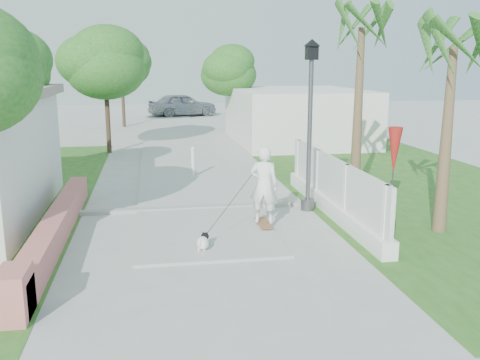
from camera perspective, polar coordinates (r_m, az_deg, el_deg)
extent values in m
plane|color=#B7B7B2|center=(8.79, -0.98, -13.55)|extent=(90.00, 90.00, 0.00)
cube|color=#B7B7B2|center=(28.11, -7.05, 4.45)|extent=(3.20, 36.00, 0.06)
cube|color=#999993|center=(14.38, -4.53, -2.98)|extent=(6.50, 0.25, 0.10)
cube|color=#2C5A1C|center=(18.21, 17.38, -0.39)|extent=(8.00, 20.00, 0.01)
cube|color=#CA6B67|center=(12.53, -18.98, -4.77)|extent=(0.45, 8.00, 0.60)
cube|color=#CA6B67|center=(8.99, -22.93, -11.18)|extent=(0.45, 0.80, 0.80)
cube|color=white|center=(14.09, 9.75, -2.82)|extent=(0.35, 7.00, 0.40)
cube|color=white|center=(13.91, 9.86, 0.17)|extent=(0.10, 7.00, 1.10)
cube|color=white|center=(11.09, 15.26, -4.29)|extent=(0.14, 0.14, 1.50)
cube|color=white|center=(13.04, 11.27, -1.61)|extent=(0.14, 0.14, 1.50)
cube|color=white|center=(15.07, 8.34, 0.37)|extent=(0.14, 0.14, 1.50)
cube|color=white|center=(16.94, 6.29, 1.75)|extent=(0.14, 0.14, 1.50)
cube|color=silver|center=(26.92, 6.03, 6.85)|extent=(6.00, 8.00, 2.60)
cylinder|color=#59595E|center=(14.41, 7.21, -2.60)|extent=(0.36, 0.36, 0.30)
cylinder|color=#59595E|center=(14.05, 7.42, 4.71)|extent=(0.12, 0.12, 4.00)
cube|color=black|center=(13.93, 7.66, 13.30)|extent=(0.28, 0.28, 0.35)
cone|color=black|center=(13.94, 7.69, 14.33)|extent=(0.44, 0.44, 0.18)
cylinder|color=white|center=(18.18, -5.04, 1.70)|extent=(0.12, 0.12, 1.00)
sphere|color=white|center=(18.10, -5.07, 3.32)|extent=(0.14, 0.14, 0.14)
cylinder|color=#59595E|center=(13.98, 15.97, 0.14)|extent=(0.04, 0.04, 2.00)
cone|color=red|center=(13.85, 16.14, 2.97)|extent=(0.36, 0.36, 1.20)
cylinder|color=#4C3826|center=(17.02, -24.25, 4.20)|extent=(0.20, 0.20, 3.50)
cylinder|color=#4C3826|center=(23.97, -13.98, 7.39)|extent=(0.20, 0.20, 3.85)
ellipsoid|color=#1A5E1C|center=(23.90, -14.18, 11.33)|extent=(3.40, 3.40, 2.55)
ellipsoid|color=#1A5E1C|center=(23.68, -13.77, 12.20)|extent=(2.89, 2.89, 2.18)
ellipsoid|color=#1A5E1C|center=(24.11, -14.72, 12.98)|extent=(2.55, 2.55, 1.90)
cylinder|color=#4C3826|center=(28.24, -0.58, 8.09)|extent=(0.20, 0.20, 3.50)
ellipsoid|color=#1A5E1C|center=(28.17, -0.59, 11.13)|extent=(3.00, 3.00, 2.25)
ellipsoid|color=#1A5E1C|center=(28.00, -0.11, 11.84)|extent=(2.55, 2.55, 1.92)
ellipsoid|color=#1A5E1C|center=(28.33, -1.07, 12.55)|extent=(2.25, 2.25, 1.68)
cylinder|color=#4C3826|center=(33.92, -12.39, 8.81)|extent=(0.20, 0.20, 3.85)
ellipsoid|color=#1A5E1C|center=(33.86, -12.52, 11.60)|extent=(3.20, 3.20, 2.40)
ellipsoid|color=#1A5E1C|center=(33.65, -12.22, 12.20)|extent=(2.72, 2.72, 2.05)
ellipsoid|color=#1A5E1C|center=(34.08, -12.90, 12.76)|extent=(2.40, 2.40, 1.79)
cone|color=brown|center=(15.50, 12.45, 6.72)|extent=(0.32, 0.32, 4.80)
cone|color=brown|center=(12.94, 21.11, 3.79)|extent=(0.32, 0.32, 4.20)
cube|color=brown|center=(12.84, 2.52, -4.58)|extent=(0.58, 0.99, 0.02)
imported|color=white|center=(12.60, 2.56, -0.52)|extent=(0.78, 0.64, 1.84)
cylinder|color=gray|center=(12.52, 2.46, -5.35)|extent=(0.03, 0.07, 0.07)
cylinder|color=gray|center=(12.56, 3.23, -5.30)|extent=(0.03, 0.07, 0.07)
cylinder|color=gray|center=(13.17, 1.84, -4.45)|extent=(0.03, 0.07, 0.07)
cylinder|color=gray|center=(13.20, 2.58, -4.42)|extent=(0.03, 0.07, 0.07)
ellipsoid|color=white|center=(11.17, -4.00, -6.72)|extent=(0.37, 0.48, 0.26)
sphere|color=black|center=(11.32, -3.76, -6.02)|extent=(0.17, 0.17, 0.17)
sphere|color=white|center=(11.40, -3.67, -5.99)|extent=(0.08, 0.08, 0.08)
cone|color=black|center=(11.31, -3.96, -5.63)|extent=(0.05, 0.05, 0.06)
cone|color=black|center=(11.29, -3.57, -5.65)|extent=(0.05, 0.05, 0.06)
cylinder|color=white|center=(11.32, -4.16, -7.21)|extent=(0.04, 0.04, 0.12)
cylinder|color=white|center=(11.29, -3.57, -7.25)|extent=(0.04, 0.04, 0.12)
cylinder|color=white|center=(11.13, -4.41, -7.54)|extent=(0.04, 0.04, 0.12)
cylinder|color=white|center=(11.11, -3.81, -7.58)|extent=(0.04, 0.04, 0.12)
cylinder|color=white|center=(10.96, -4.26, -6.71)|extent=(0.06, 0.10, 0.10)
imported|color=#A7AAAF|center=(40.17, -6.15, 7.99)|extent=(5.32, 3.25, 1.69)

